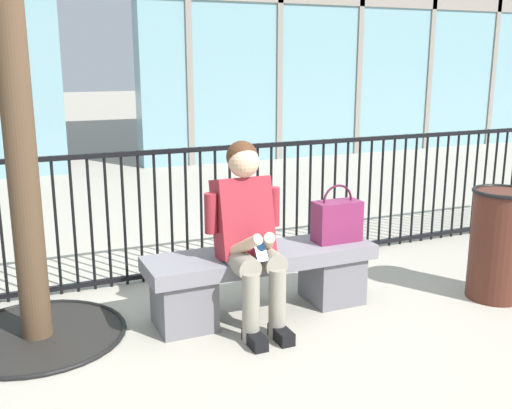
{
  "coord_description": "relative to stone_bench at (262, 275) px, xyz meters",
  "views": [
    {
      "loc": [
        -1.6,
        -3.53,
        1.72
      ],
      "look_at": [
        0.0,
        0.1,
        0.75
      ],
      "focal_mm": 42.02,
      "sensor_mm": 36.0,
      "label": 1
    }
  ],
  "objects": [
    {
      "name": "plaza_railing",
      "position": [
        0.0,
        0.91,
        0.26
      ],
      "size": [
        8.19,
        0.04,
        1.05
      ],
      "color": "black",
      "rests_on": "ground"
    },
    {
      "name": "trash_can",
      "position": [
        1.68,
        -0.44,
        0.15
      ],
      "size": [
        0.43,
        0.43,
        0.82
      ],
      "color": "#4C2319",
      "rests_on": "ground"
    },
    {
      "name": "ground_plane",
      "position": [
        0.0,
        0.0,
        -0.27
      ],
      "size": [
        60.0,
        60.0,
        0.0
      ],
      "primitive_type": "plane",
      "color": "#A8A091"
    },
    {
      "name": "seated_person_with_phone",
      "position": [
        -0.16,
        -0.13,
        0.38
      ],
      "size": [
        0.52,
        0.66,
        1.21
      ],
      "color": "gray",
      "rests_on": "ground"
    },
    {
      "name": "handbag_on_bench",
      "position": [
        0.58,
        -0.01,
        0.33
      ],
      "size": [
        0.34,
        0.17,
        0.41
      ],
      "color": "#7A234C",
      "rests_on": "stone_bench"
    },
    {
      "name": "stone_bench",
      "position": [
        0.0,
        0.0,
        0.0
      ],
      "size": [
        1.6,
        0.44,
        0.45
      ],
      "color": "slate",
      "rests_on": "ground"
    }
  ]
}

